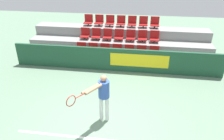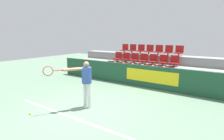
{
  "view_description": "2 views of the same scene",
  "coord_description": "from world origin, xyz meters",
  "px_view_note": "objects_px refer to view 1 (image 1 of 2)",
  "views": [
    {
      "loc": [
        1.14,
        -5.24,
        4.82
      ],
      "look_at": [
        0.13,
        1.87,
        1.06
      ],
      "focal_mm": 35.0,
      "sensor_mm": 36.0,
      "label": 1
    },
    {
      "loc": [
        4.19,
        -4.14,
        2.54
      ],
      "look_at": [
        0.16,
        1.82,
        1.14
      ],
      "focal_mm": 28.0,
      "sensor_mm": 36.0,
      "label": 2
    }
  ],
  "objects_px": {
    "stadium_chair_19": "(143,23)",
    "stadium_chair_14": "(88,21)",
    "stadium_chair_0": "(81,49)",
    "stadium_chair_20": "(155,23)",
    "stadium_chair_10": "(119,36)",
    "stadium_chair_4": "(129,52)",
    "stadium_chair_7": "(85,34)",
    "stadium_chair_12": "(142,37)",
    "stadium_chair_8": "(96,35)",
    "stadium_chair_9": "(108,35)",
    "stadium_chair_11": "(131,36)",
    "stadium_chair_17": "(121,22)",
    "stadium_chair_16": "(110,21)",
    "stadium_chair_6": "(154,53)",
    "stadium_chair_5": "(142,52)",
    "stadium_chair_3": "(117,51)",
    "stadium_chair_13": "(154,37)",
    "stadium_chair_15": "(99,21)",
    "stadium_chair_2": "(105,50)",
    "stadium_chair_18": "(132,22)",
    "stadium_chair_1": "(93,50)",
    "tennis_player": "(102,94)"
  },
  "relations": [
    {
      "from": "stadium_chair_10",
      "to": "stadium_chair_4",
      "type": "bearing_deg",
      "value": -55.65
    },
    {
      "from": "stadium_chair_3",
      "to": "stadium_chair_20",
      "type": "relative_size",
      "value": 1.0
    },
    {
      "from": "stadium_chair_0",
      "to": "stadium_chair_15",
      "type": "relative_size",
      "value": 1.0
    },
    {
      "from": "stadium_chair_1",
      "to": "stadium_chair_0",
      "type": "bearing_deg",
      "value": 180.0
    },
    {
      "from": "stadium_chair_14",
      "to": "stadium_chair_16",
      "type": "relative_size",
      "value": 1.0
    },
    {
      "from": "stadium_chair_6",
      "to": "stadium_chair_17",
      "type": "height_order",
      "value": "stadium_chair_17"
    },
    {
      "from": "stadium_chair_9",
      "to": "stadium_chair_11",
      "type": "height_order",
      "value": "same"
    },
    {
      "from": "stadium_chair_17",
      "to": "stadium_chair_8",
      "type": "bearing_deg",
      "value": -143.82
    },
    {
      "from": "stadium_chair_17",
      "to": "tennis_player",
      "type": "bearing_deg",
      "value": -89.44
    },
    {
      "from": "stadium_chair_8",
      "to": "stadium_chair_5",
      "type": "bearing_deg",
      "value": -20.09
    },
    {
      "from": "stadium_chair_5",
      "to": "stadium_chair_12",
      "type": "distance_m",
      "value": 0.99
    },
    {
      "from": "stadium_chair_5",
      "to": "stadium_chair_11",
      "type": "relative_size",
      "value": 1.0
    },
    {
      "from": "stadium_chair_10",
      "to": "stadium_chair_18",
      "type": "bearing_deg",
      "value": 55.65
    },
    {
      "from": "stadium_chair_18",
      "to": "stadium_chair_19",
      "type": "xyz_separation_m",
      "value": [
        0.59,
        0.0,
        0.0
      ]
    },
    {
      "from": "stadium_chair_1",
      "to": "stadium_chair_18",
      "type": "xyz_separation_m",
      "value": [
        1.78,
        1.74,
        0.96
      ]
    },
    {
      "from": "stadium_chair_1",
      "to": "stadium_chair_10",
      "type": "height_order",
      "value": "stadium_chair_10"
    },
    {
      "from": "stadium_chair_19",
      "to": "stadium_chair_14",
      "type": "bearing_deg",
      "value": 180.0
    },
    {
      "from": "stadium_chair_0",
      "to": "stadium_chair_20",
      "type": "relative_size",
      "value": 1.0
    },
    {
      "from": "stadium_chair_7",
      "to": "stadium_chair_12",
      "type": "distance_m",
      "value": 2.97
    },
    {
      "from": "stadium_chair_1",
      "to": "stadium_chair_4",
      "type": "height_order",
      "value": "same"
    },
    {
      "from": "stadium_chair_3",
      "to": "stadium_chair_5",
      "type": "height_order",
      "value": "same"
    },
    {
      "from": "stadium_chair_12",
      "to": "stadium_chair_20",
      "type": "relative_size",
      "value": 1.0
    },
    {
      "from": "stadium_chair_6",
      "to": "stadium_chair_8",
      "type": "distance_m",
      "value": 3.14
    },
    {
      "from": "stadium_chair_0",
      "to": "stadium_chair_6",
      "type": "bearing_deg",
      "value": 0.0
    },
    {
      "from": "stadium_chair_7",
      "to": "stadium_chair_10",
      "type": "height_order",
      "value": "same"
    },
    {
      "from": "stadium_chair_16",
      "to": "stadium_chair_12",
      "type": "bearing_deg",
      "value": -26.0
    },
    {
      "from": "stadium_chair_6",
      "to": "tennis_player",
      "type": "relative_size",
      "value": 0.34
    },
    {
      "from": "stadium_chair_5",
      "to": "stadium_chair_15",
      "type": "height_order",
      "value": "stadium_chair_15"
    },
    {
      "from": "stadium_chair_13",
      "to": "stadium_chair_17",
      "type": "distance_m",
      "value": 2.04
    },
    {
      "from": "stadium_chair_6",
      "to": "stadium_chair_19",
      "type": "distance_m",
      "value": 2.08
    },
    {
      "from": "stadium_chair_2",
      "to": "stadium_chair_20",
      "type": "xyz_separation_m",
      "value": [
        2.38,
        1.74,
        0.96
      ]
    },
    {
      "from": "stadium_chair_11",
      "to": "stadium_chair_17",
      "type": "bearing_deg",
      "value": 124.35
    },
    {
      "from": "stadium_chair_8",
      "to": "stadium_chair_0",
      "type": "bearing_deg",
      "value": -124.35
    },
    {
      "from": "stadium_chair_6",
      "to": "stadium_chair_11",
      "type": "bearing_deg",
      "value": 143.82
    },
    {
      "from": "stadium_chair_10",
      "to": "stadium_chair_13",
      "type": "relative_size",
      "value": 1.0
    },
    {
      "from": "stadium_chair_17",
      "to": "stadium_chair_19",
      "type": "height_order",
      "value": "same"
    },
    {
      "from": "stadium_chair_0",
      "to": "stadium_chair_20",
      "type": "xyz_separation_m",
      "value": [
        3.57,
        1.74,
        0.96
      ]
    },
    {
      "from": "stadium_chair_20",
      "to": "stadium_chair_9",
      "type": "bearing_deg",
      "value": -159.91
    },
    {
      "from": "stadium_chair_7",
      "to": "tennis_player",
      "type": "bearing_deg",
      "value": -70.17
    },
    {
      "from": "stadium_chair_0",
      "to": "stadium_chair_2",
      "type": "height_order",
      "value": "same"
    },
    {
      "from": "stadium_chair_17",
      "to": "stadium_chair_20",
      "type": "bearing_deg",
      "value": 0.0
    },
    {
      "from": "stadium_chair_9",
      "to": "stadium_chair_15",
      "type": "height_order",
      "value": "stadium_chair_15"
    },
    {
      "from": "stadium_chair_0",
      "to": "stadium_chair_17",
      "type": "xyz_separation_m",
      "value": [
        1.78,
        1.74,
        0.96
      ]
    },
    {
      "from": "stadium_chair_8",
      "to": "stadium_chair_16",
      "type": "height_order",
      "value": "stadium_chair_16"
    },
    {
      "from": "stadium_chair_3",
      "to": "stadium_chair_5",
      "type": "relative_size",
      "value": 1.0
    },
    {
      "from": "stadium_chair_19",
      "to": "stadium_chair_16",
      "type": "bearing_deg",
      "value": 180.0
    },
    {
      "from": "stadium_chair_8",
      "to": "stadium_chair_9",
      "type": "height_order",
      "value": "same"
    },
    {
      "from": "stadium_chair_6",
      "to": "stadium_chair_4",
      "type": "bearing_deg",
      "value": 180.0
    },
    {
      "from": "stadium_chair_4",
      "to": "stadium_chair_20",
      "type": "height_order",
      "value": "stadium_chair_20"
    },
    {
      "from": "stadium_chair_2",
      "to": "stadium_chair_19",
      "type": "relative_size",
      "value": 1.0
    }
  ]
}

